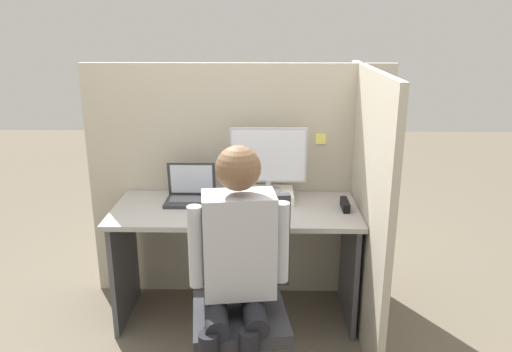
{
  "coord_description": "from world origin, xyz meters",
  "views": [
    {
      "loc": [
        0.18,
        -2.51,
        1.83
      ],
      "look_at": [
        0.13,
        0.16,
        1.0
      ],
      "focal_mm": 35.0,
      "sensor_mm": 36.0,
      "label": 1
    }
  ],
  "objects_px": {
    "paper_box": "(268,195)",
    "monitor": "(268,158)",
    "carrot_toy": "(216,216)",
    "office_chair": "(243,293)",
    "person": "(237,260)",
    "stapler": "(345,205)",
    "laptop": "(191,194)"
  },
  "relations": [
    {
      "from": "stapler",
      "to": "carrot_toy",
      "type": "height_order",
      "value": "stapler"
    },
    {
      "from": "carrot_toy",
      "to": "office_chair",
      "type": "distance_m",
      "value": 0.49
    },
    {
      "from": "stapler",
      "to": "office_chair",
      "type": "relative_size",
      "value": 0.16
    },
    {
      "from": "paper_box",
      "to": "monitor",
      "type": "relative_size",
      "value": 0.67
    },
    {
      "from": "office_chair",
      "to": "carrot_toy",
      "type": "bearing_deg",
      "value": 114.39
    },
    {
      "from": "stapler",
      "to": "carrot_toy",
      "type": "bearing_deg",
      "value": -166.46
    },
    {
      "from": "laptop",
      "to": "person",
      "type": "relative_size",
      "value": 0.23
    },
    {
      "from": "paper_box",
      "to": "monitor",
      "type": "distance_m",
      "value": 0.24
    },
    {
      "from": "monitor",
      "to": "carrot_toy",
      "type": "height_order",
      "value": "monitor"
    },
    {
      "from": "carrot_toy",
      "to": "person",
      "type": "xyz_separation_m",
      "value": [
        0.15,
        -0.52,
        -0.02
      ]
    },
    {
      "from": "monitor",
      "to": "person",
      "type": "relative_size",
      "value": 0.37
    },
    {
      "from": "paper_box",
      "to": "carrot_toy",
      "type": "xyz_separation_m",
      "value": [
        -0.29,
        -0.34,
        -0.01
      ]
    },
    {
      "from": "carrot_toy",
      "to": "office_chair",
      "type": "xyz_separation_m",
      "value": [
        0.17,
        -0.37,
        -0.28
      ]
    },
    {
      "from": "monitor",
      "to": "laptop",
      "type": "height_order",
      "value": "monitor"
    },
    {
      "from": "monitor",
      "to": "stapler",
      "type": "bearing_deg",
      "value": -18.71
    },
    {
      "from": "stapler",
      "to": "person",
      "type": "bearing_deg",
      "value": -130.87
    },
    {
      "from": "carrot_toy",
      "to": "person",
      "type": "relative_size",
      "value": 0.1
    },
    {
      "from": "laptop",
      "to": "carrot_toy",
      "type": "height_order",
      "value": "laptop"
    },
    {
      "from": "carrot_toy",
      "to": "paper_box",
      "type": "bearing_deg",
      "value": 48.67
    },
    {
      "from": "carrot_toy",
      "to": "stapler",
      "type": "bearing_deg",
      "value": 13.54
    },
    {
      "from": "office_chair",
      "to": "person",
      "type": "distance_m",
      "value": 0.3
    },
    {
      "from": "laptop",
      "to": "person",
      "type": "bearing_deg",
      "value": -67.54
    },
    {
      "from": "monitor",
      "to": "stapler",
      "type": "distance_m",
      "value": 0.55
    },
    {
      "from": "monitor",
      "to": "carrot_toy",
      "type": "bearing_deg",
      "value": -131.09
    },
    {
      "from": "carrot_toy",
      "to": "person",
      "type": "distance_m",
      "value": 0.54
    },
    {
      "from": "carrot_toy",
      "to": "person",
      "type": "bearing_deg",
      "value": -74.06
    },
    {
      "from": "paper_box",
      "to": "office_chair",
      "type": "bearing_deg",
      "value": -100.1
    },
    {
      "from": "paper_box",
      "to": "monitor",
      "type": "height_order",
      "value": "monitor"
    },
    {
      "from": "paper_box",
      "to": "office_chair",
      "type": "xyz_separation_m",
      "value": [
        -0.13,
        -0.71,
        -0.28
      ]
    },
    {
      "from": "person",
      "to": "monitor",
      "type": "bearing_deg",
      "value": 80.32
    },
    {
      "from": "laptop",
      "to": "office_chair",
      "type": "height_order",
      "value": "laptop"
    },
    {
      "from": "laptop",
      "to": "carrot_toy",
      "type": "relative_size",
      "value": 2.42
    }
  ]
}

